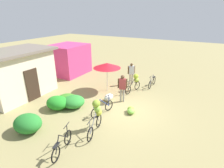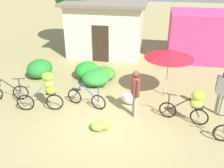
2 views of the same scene
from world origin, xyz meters
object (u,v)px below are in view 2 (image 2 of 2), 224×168
(produce_sack, at_px, (129,99))
(person_vendor, at_px, (223,89))
(bicycle_near_pile, at_px, (46,88))
(bicycle_center_loaded, at_px, (86,98))
(shop_pink, at_px, (198,35))
(building_low, at_px, (105,28))
(bicycle_leftmost, at_px, (8,92))
(person_bystander, at_px, (135,89))
(bicycle_by_shop, at_px, (192,104))
(market_umbrella, at_px, (169,54))
(banana_pile_on_ground, at_px, (101,125))

(produce_sack, height_order, person_vendor, person_vendor)
(bicycle_near_pile, bearing_deg, person_vendor, 7.93)
(bicycle_center_loaded, bearing_deg, person_vendor, 4.11)
(produce_sack, bearing_deg, shop_pink, 62.11)
(bicycle_center_loaded, bearing_deg, building_low, 95.05)
(bicycle_leftmost, xyz_separation_m, bicycle_center_loaded, (3.20, 0.10, -0.00))
(building_low, height_order, person_bystander, building_low)
(building_low, bearing_deg, bicycle_leftmost, -113.54)
(bicycle_by_shop, bearing_deg, person_bystander, 177.81)
(shop_pink, height_order, market_umbrella, shop_pink)
(bicycle_leftmost, bearing_deg, bicycle_by_shop, -2.36)
(shop_pink, distance_m, bicycle_leftmost, 10.28)
(bicycle_center_loaded, bearing_deg, produce_sack, 17.31)
(market_umbrella, xyz_separation_m, person_bystander, (-1.10, -1.70, -0.75))
(bicycle_by_shop, distance_m, person_vendor, 1.31)
(bicycle_leftmost, relative_size, bicycle_near_pile, 0.93)
(bicycle_near_pile, relative_size, bicycle_by_shop, 1.03)
(market_umbrella, height_order, bicycle_near_pile, market_umbrella)
(bicycle_center_loaded, relative_size, bicycle_by_shop, 0.98)
(building_low, height_order, bicycle_near_pile, building_low)
(bicycle_leftmost, bearing_deg, banana_pile_on_ground, -16.78)
(bicycle_by_shop, relative_size, produce_sack, 2.34)
(market_umbrella, bearing_deg, produce_sack, -146.83)
(banana_pile_on_ground, distance_m, produce_sack, 1.96)
(produce_sack, bearing_deg, bicycle_leftmost, -172.95)
(bicycle_leftmost, relative_size, produce_sack, 2.25)
(building_low, distance_m, market_umbrella, 5.81)
(shop_pink, bearing_deg, bicycle_by_shop, -97.75)
(building_low, xyz_separation_m, shop_pink, (5.24, 0.37, -0.25))
(banana_pile_on_ground, relative_size, person_bystander, 0.41)
(bicycle_leftmost, bearing_deg, person_vendor, 3.17)
(produce_sack, bearing_deg, bicycle_near_pile, -160.96)
(bicycle_near_pile, bearing_deg, person_bystander, 3.56)
(market_umbrella, relative_size, bicycle_leftmost, 1.28)
(shop_pink, height_order, bicycle_leftmost, shop_pink)
(banana_pile_on_ground, relative_size, produce_sack, 1.03)
(shop_pink, distance_m, bicycle_center_loaded, 8.00)
(market_umbrella, xyz_separation_m, bicycle_near_pile, (-4.29, -1.90, -0.93))
(building_low, distance_m, banana_pile_on_ground, 7.61)
(banana_pile_on_ground, bearing_deg, person_vendor, 22.80)
(bicycle_leftmost, distance_m, person_vendor, 8.08)
(bicycle_by_shop, xyz_separation_m, banana_pile_on_ground, (-2.92, -0.94, -0.60))
(building_low, height_order, banana_pile_on_ground, building_low)
(market_umbrella, height_order, person_bystander, market_umbrella)
(shop_pink, bearing_deg, bicycle_leftmost, -140.63)
(building_low, distance_m, produce_sack, 6.07)
(produce_sack, distance_m, person_bystander, 1.21)
(market_umbrella, bearing_deg, person_vendor, -29.11)
(market_umbrella, xyz_separation_m, person_vendor, (1.88, -1.04, -0.80))
(building_low, relative_size, person_bystander, 2.62)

